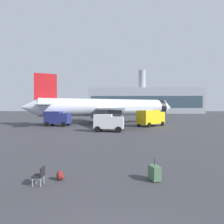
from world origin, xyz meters
The scene contains 11 objects.
airplane_at_gate centered at (-2.64, 40.42, 3.66)m, with size 34.00×31.22×10.50m.
service_truck centered at (-12.10, 34.03, 1.61)m, with size 5.05×3.05×2.90m.
fuel_truck centered at (6.22, 34.45, 1.77)m, with size 6.01×5.87×3.20m.
cargo_van centered at (-1.54, 25.53, 1.45)m, with size 4.57×2.70×2.60m.
safety_cone_near centered at (2.73, 47.95, 0.34)m, with size 0.44×0.44×0.69m.
safety_cone_mid centered at (5.82, 35.72, 0.32)m, with size 0.44×0.44×0.64m.
safety_cone_far centered at (5.73, 43.70, 0.37)m, with size 0.44×0.44×0.74m.
rolling_suitcase centered at (1.81, 5.81, 0.39)m, with size 0.59×0.74×1.10m.
traveller_backpack centered at (-2.90, 5.69, 0.23)m, with size 0.36×0.40×0.48m.
gate_chair centered at (-3.66, 5.03, 0.50)m, with size 0.49×0.49×0.86m.
terminal_building centered at (16.48, 123.04, 8.11)m, with size 70.45×17.24×27.89m.
Camera 1 is at (0.04, -3.90, 3.63)m, focal length 31.34 mm.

